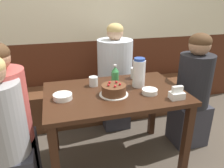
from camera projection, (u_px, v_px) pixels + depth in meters
name	position (u px, v px, depth m)	size (l,w,h in m)	color
ground_plane	(114.00, 160.00, 2.11)	(12.00, 12.00, 0.00)	#4C4238
back_wall	(90.00, 17.00, 2.58)	(4.80, 0.04, 2.50)	#4C2314
bench_seat	(96.00, 102.00, 2.77)	(2.79, 0.38, 0.44)	#56331E
dining_table	(115.00, 103.00, 1.88)	(1.16, 0.75, 0.73)	#381E11
birthday_cake	(114.00, 90.00, 1.77)	(0.24, 0.24, 0.10)	white
water_pitcher	(139.00, 73.00, 1.90)	(0.11, 0.11, 0.26)	white
soju_bottle	(115.00, 76.00, 1.95)	(0.07, 0.07, 0.19)	#388E4C
napkin_holder	(177.00, 94.00, 1.70)	(0.11, 0.08, 0.11)	white
bowl_soup_white	(150.00, 91.00, 1.79)	(0.13, 0.13, 0.04)	white
bowl_rice_small	(63.00, 97.00, 1.70)	(0.15, 0.15, 0.04)	white
glass_water_tall	(135.00, 73.00, 2.12)	(0.08, 0.08, 0.10)	silver
glass_tumbler_short	(93.00, 81.00, 1.94)	(0.08, 0.08, 0.08)	silver
person_teal_shirt	(6.00, 143.00, 1.50)	(0.34, 0.31, 1.15)	#33333D
person_pale_blue_shirt	(115.00, 78.00, 2.50)	(0.39, 0.39, 1.22)	#33333D
person_grey_tee	(192.00, 94.00, 2.19)	(0.34, 0.33, 1.17)	#33333D
person_dark_striped	(9.00, 125.00, 1.63)	(0.34, 0.33, 1.20)	#33333D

